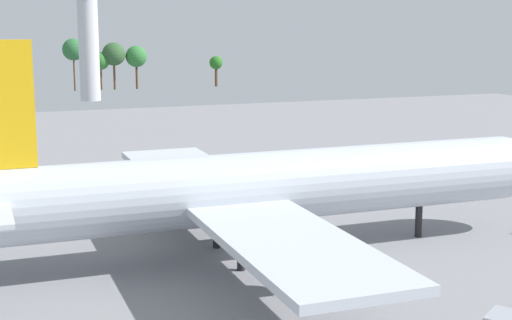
{
  "coord_description": "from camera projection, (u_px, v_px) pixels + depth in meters",
  "views": [
    {
      "loc": [
        -23.81,
        -63.68,
        21.7
      ],
      "look_at": [
        0.0,
        0.0,
        9.04
      ],
      "focal_mm": 53.33,
      "sensor_mm": 36.0,
      "label": 1
    }
  ],
  "objects": [
    {
      "name": "control_tower",
      "position": [
        88.0,
        25.0,
        200.91
      ],
      "size": [
        10.18,
        10.18,
        33.26
      ],
      "color": "silver",
      "rests_on": "ground_plane"
    },
    {
      "name": "catering_truck",
      "position": [
        457.0,
        185.0,
        95.21
      ],
      "size": [
        3.99,
        3.07,
        2.47
      ],
      "color": "#333338",
      "rests_on": "ground_plane"
    },
    {
      "name": "tree_line_backdrop",
      "position": [
        62.0,
        56.0,
        228.83
      ],
      "size": [
        132.29,
        7.15,
        15.86
      ],
      "color": "#51381E",
      "rests_on": "ground_plane"
    },
    {
      "name": "ground_plane",
      "position": [
        256.0,
        255.0,
        70.81
      ],
      "size": [
        242.62,
        242.62,
        0.0
      ],
      "primitive_type": "plane",
      "color": "gray"
    },
    {
      "name": "cargo_airplane",
      "position": [
        255.0,
        189.0,
        69.59
      ],
      "size": [
        60.65,
        53.42,
        20.08
      ],
      "color": "silver",
      "rests_on": "ground_plane"
    }
  ]
}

